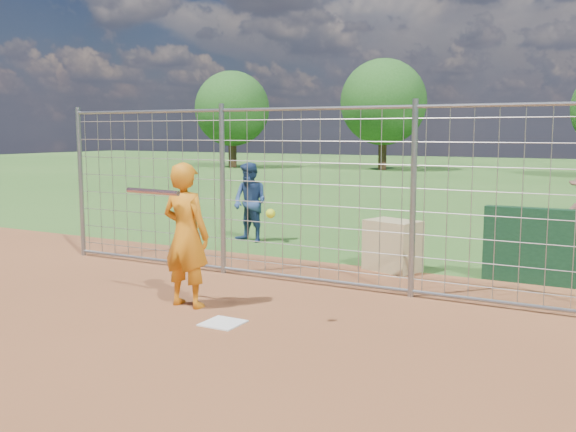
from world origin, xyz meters
The scene contains 8 objects.
ground centered at (0.00, 0.00, 0.00)m, with size 100.00×100.00×0.00m, color #2D591E.
infield_dirt centered at (0.00, -3.00, 0.01)m, with size 18.00×18.00×0.00m, color brown.
home_plate centered at (0.00, -0.20, 0.01)m, with size 0.43×0.43×0.02m, color silver.
batter centered at (-0.82, 0.21, 0.90)m, with size 0.66×0.43×1.81m, color orange.
bystander_a centered at (-2.67, 4.64, 0.79)m, with size 0.77×0.60×1.58m, color navy.
equipment_bin centered at (0.72, 3.46, 0.40)m, with size 0.80×0.55×0.80m, color tan.
equipment_in_play centered at (-0.75, -0.01, 1.41)m, with size 2.19×0.17×0.24m.
backstop_fence centered at (0.00, 2.00, 1.26)m, with size 9.08×0.08×2.60m.
Camera 1 is at (4.07, -6.06, 2.18)m, focal length 40.00 mm.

